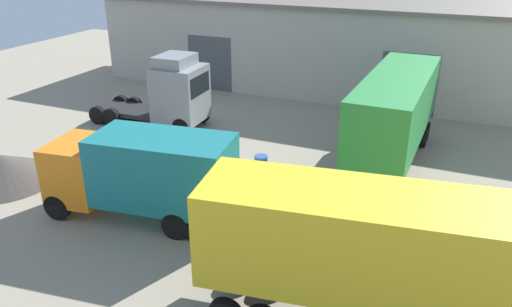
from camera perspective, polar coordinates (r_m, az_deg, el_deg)
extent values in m
plane|color=gray|center=(20.17, -7.85, -5.12)|extent=(60.00, 60.00, 0.00)
cube|color=#B7B2A3|center=(35.45, 7.65, 12.33)|extent=(29.29, 9.00, 5.60)
cube|color=#70665B|center=(35.01, 7.92, 17.03)|extent=(29.79, 9.50, 0.25)
cube|color=#4C5156|center=(34.00, -5.27, 10.23)|extent=(3.20, 0.08, 3.60)
cube|color=#4C5156|center=(30.19, 17.00, 7.58)|extent=(3.20, 0.08, 3.60)
cube|color=gray|center=(26.95, -8.66, 6.82)|extent=(2.50, 2.60, 2.91)
cube|color=gray|center=(26.61, -9.27, 10.43)|extent=(1.77, 2.17, 0.60)
cube|color=black|center=(26.25, -6.48, 7.80)|extent=(0.17, 2.10, 1.05)
cube|color=#232326|center=(29.00, -14.01, 4.82)|extent=(4.04, 2.16, 0.24)
cylinder|color=#B2B2B7|center=(29.51, -11.93, 5.00)|extent=(1.12, 0.60, 0.56)
cylinder|color=black|center=(28.04, -6.31, 4.49)|extent=(1.01, 0.34, 1.00)
cylinder|color=black|center=(26.23, -8.48, 3.00)|extent=(1.01, 0.34, 1.00)
cylinder|color=black|center=(30.21, -13.74, 5.36)|extent=(1.01, 0.34, 1.00)
cylinder|color=black|center=(28.54, -16.19, 4.02)|extent=(1.01, 0.34, 1.00)
cylinder|color=black|center=(30.72, -15.14, 5.52)|extent=(1.01, 0.34, 1.00)
cylinder|color=black|center=(29.07, -17.62, 4.20)|extent=(1.01, 0.34, 1.00)
cube|color=#28843D|center=(22.73, 15.64, 5.14)|extent=(2.69, 9.29, 2.80)
cube|color=#232326|center=(23.24, 15.23, 1.58)|extent=(1.94, 9.28, 0.24)
cube|color=#232326|center=(21.20, 15.95, -2.69)|extent=(0.16, 0.16, 1.11)
cube|color=#232326|center=(21.43, 11.76, -1.94)|extent=(0.16, 0.16, 1.11)
cylinder|color=black|center=(26.01, 18.56, 1.74)|extent=(0.32, 0.95, 0.94)
cylinder|color=black|center=(26.27, 13.84, 2.53)|extent=(0.32, 0.95, 0.94)
cylinder|color=black|center=(26.95, 18.84, 2.46)|extent=(0.32, 0.95, 0.94)
cylinder|color=black|center=(27.20, 14.27, 3.21)|extent=(0.32, 0.95, 0.94)
cube|color=orange|center=(19.80, -19.38, -1.71)|extent=(2.20, 2.63, 2.20)
cube|color=black|center=(20.17, -21.68, -0.36)|extent=(0.34, 2.01, 0.88)
cube|color=#197075|center=(17.97, -10.55, -1.88)|extent=(5.19, 3.03, 2.51)
cylinder|color=black|center=(19.80, -21.71, -5.66)|extent=(1.03, 0.43, 1.00)
cylinder|color=black|center=(21.27, -18.43, -3.08)|extent=(1.03, 0.43, 1.00)
cylinder|color=black|center=(17.51, -9.11, -8.11)|extent=(1.03, 0.43, 1.00)
cylinder|color=black|center=(19.17, -6.53, -4.97)|extent=(1.03, 0.43, 1.00)
cylinder|color=black|center=(17.16, -6.04, -8.65)|extent=(1.03, 0.43, 1.00)
cylinder|color=black|center=(18.84, -3.70, -5.39)|extent=(1.03, 0.43, 1.00)
cube|color=yellow|center=(12.95, 18.19, -10.35)|extent=(11.20, 4.05, 2.59)
cube|color=#232326|center=(13.77, 17.43, -15.26)|extent=(11.09, 3.31, 0.24)
cylinder|color=black|center=(15.25, 2.77, -13.29)|extent=(0.98, 0.43, 0.94)
cylinder|color=black|center=(15.45, -0.95, -12.72)|extent=(0.98, 0.43, 0.94)
cone|color=#423D38|center=(23.80, -27.11, -1.42)|extent=(4.62, 4.62, 1.19)
cylinder|color=#33519E|center=(21.77, 0.58, -1.33)|extent=(0.58, 0.58, 0.88)
cube|color=black|center=(20.02, 4.26, -5.12)|extent=(0.40, 0.40, 0.04)
cone|color=orange|center=(19.90, 4.28, -4.48)|extent=(0.36, 0.36, 0.55)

